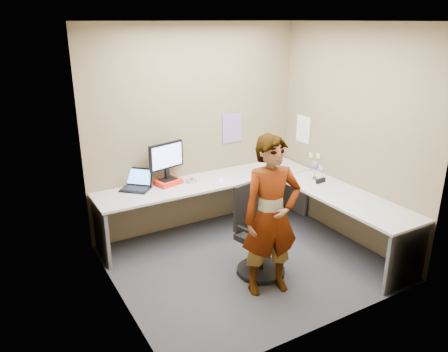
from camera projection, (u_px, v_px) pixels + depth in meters
ground at (248, 263)px, 5.16m from camera, size 3.00×3.00×0.00m
wall_back at (196, 129)px, 5.76m from camera, size 3.00×0.00×3.00m
wall_right at (351, 136)px, 5.41m from camera, size 0.00×2.70×2.70m
wall_left at (113, 178)px, 4.00m from camera, size 0.00×2.70×2.70m
ceiling at (253, 21)px, 4.24m from camera, size 3.00×3.00×0.00m
desk at (261, 199)px, 5.48m from camera, size 2.98×2.58×0.73m
paper_ream at (168, 182)px, 5.57m from camera, size 0.36×0.30×0.06m
monitor at (166, 158)px, 5.48m from camera, size 0.50×0.20×0.48m
laptop at (137, 184)px, 5.42m from camera, size 0.44×0.44×0.24m
trackball_mouse at (191, 181)px, 5.62m from camera, size 0.12×0.08×0.07m
origami at (221, 179)px, 5.67m from camera, size 0.10×0.10×0.06m
stapler at (321, 181)px, 5.62m from camera, size 0.15×0.06×0.05m
flower at (315, 169)px, 5.70m from camera, size 0.07×0.07×0.22m
calendar_purple at (232, 128)px, 6.03m from camera, size 0.30×0.01×0.40m
calendar_white at (303, 129)px, 6.17m from camera, size 0.01×0.28×0.38m
sticky_note_a at (318, 156)px, 5.98m from camera, size 0.01×0.07×0.07m
sticky_note_b at (315, 164)px, 6.07m from camera, size 0.01×0.07×0.07m
sticky_note_c at (321, 168)px, 5.98m from camera, size 0.01×0.07×0.07m
sticky_note_d at (311, 155)px, 6.12m from camera, size 0.01×0.07×0.07m
office_chair at (258, 238)px, 4.86m from camera, size 0.58×0.55×1.02m
person at (271, 216)px, 4.39m from camera, size 0.69×0.53×1.69m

